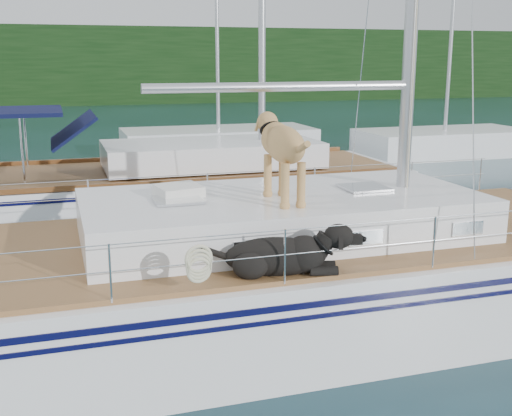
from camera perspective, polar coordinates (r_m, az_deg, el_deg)
name	(u,v)px	position (r m, az deg, el deg)	size (l,w,h in m)	color
ground	(225,329)	(8.81, -2.75, -10.70)	(120.00, 120.00, 0.00)	black
tree_line	(76,66)	(52.84, -15.74, 12.08)	(90.00, 3.00, 6.00)	black
shore_bank	(77,96)	(54.12, -15.63, 9.55)	(92.00, 1.00, 1.20)	#595147
main_sailboat	(232,280)	(8.57, -2.16, -6.46)	(12.00, 3.80, 14.01)	white
neighbor_sailboat	(165,192)	(14.58, -8.08, 1.42)	(11.00, 3.50, 13.30)	white
bg_boat_center	(219,142)	(24.75, -3.35, 5.92)	(7.20, 3.00, 11.65)	white
bg_boat_east	(444,143)	(25.28, 16.38, 5.58)	(6.40, 3.00, 11.65)	white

